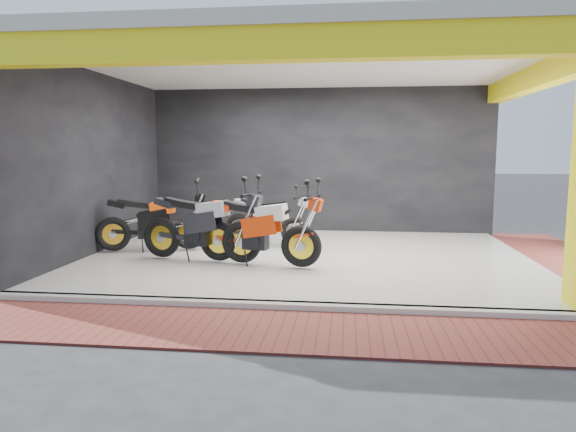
% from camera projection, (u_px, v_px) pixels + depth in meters
% --- Properties ---
extents(ground, '(80.00, 80.00, 0.00)m').
position_uv_depth(ground, '(297.00, 289.00, 7.57)').
color(ground, '#2D2D30').
rests_on(ground, ground).
extents(showroom_floor, '(8.00, 6.00, 0.10)m').
position_uv_depth(showroom_floor, '(308.00, 258.00, 9.53)').
color(showroom_floor, white).
rests_on(showroom_floor, ground).
extents(showroom_ceiling, '(8.40, 6.40, 0.20)m').
position_uv_depth(showroom_ceiling, '(309.00, 61.00, 9.08)').
color(showroom_ceiling, beige).
rests_on(showroom_ceiling, corner_column).
extents(back_wall, '(8.20, 0.20, 3.50)m').
position_uv_depth(back_wall, '(318.00, 162.00, 12.37)').
color(back_wall, black).
rests_on(back_wall, ground).
extents(left_wall, '(0.20, 6.20, 3.50)m').
position_uv_depth(left_wall, '(94.00, 165.00, 9.80)').
color(left_wall, black).
rests_on(left_wall, ground).
extents(header_beam_front, '(8.40, 0.30, 0.40)m').
position_uv_depth(header_beam_front, '(289.00, 44.00, 6.17)').
color(header_beam_front, yellow).
rests_on(header_beam_front, corner_column).
extents(header_beam_right, '(0.30, 6.40, 0.40)m').
position_uv_depth(header_beam_right, '(545.00, 75.00, 8.65)').
color(header_beam_right, yellow).
rests_on(header_beam_right, corner_column).
extents(floor_kerb, '(8.00, 0.20, 0.10)m').
position_uv_depth(floor_kerb, '(289.00, 306.00, 6.56)').
color(floor_kerb, white).
rests_on(floor_kerb, ground).
extents(paver_front, '(9.00, 1.40, 0.03)m').
position_uv_depth(paver_front, '(281.00, 330.00, 5.79)').
color(paver_front, maroon).
rests_on(paver_front, ground).
extents(moto_hero, '(2.45, 1.33, 1.42)m').
position_uv_depth(moto_hero, '(301.00, 226.00, 8.36)').
color(moto_hero, red).
rests_on(moto_hero, showroom_floor).
extents(moto_row_a, '(2.50, 1.31, 1.46)m').
position_uv_depth(moto_row_a, '(241.00, 222.00, 8.68)').
color(moto_row_a, black).
rests_on(moto_row_a, showroom_floor).
extents(moto_row_b, '(2.15, 1.38, 1.23)m').
position_uv_depth(moto_row_b, '(295.00, 217.00, 10.15)').
color(moto_row_b, '#9A9CA1').
rests_on(moto_row_b, showroom_floor).
extents(moto_row_c, '(2.32, 1.35, 1.34)m').
position_uv_depth(moto_row_c, '(189.00, 216.00, 9.91)').
color(moto_row_c, black).
rests_on(moto_row_c, showroom_floor).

